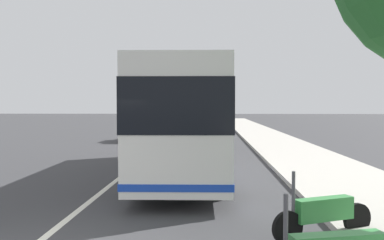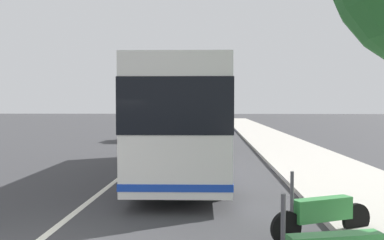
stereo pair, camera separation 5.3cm
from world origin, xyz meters
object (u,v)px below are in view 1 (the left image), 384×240
(car_behind_bus, at_px, (204,124))
(car_far_distant, at_px, (162,120))
(car_ahead_same_lane, at_px, (204,118))
(motorcycle_mid_row, at_px, (323,213))
(coach_bus, at_px, (185,116))
(car_side_street, at_px, (142,130))

(car_behind_bus, distance_m, car_far_distant, 11.82)
(car_ahead_same_lane, height_order, car_far_distant, car_ahead_same_lane)
(motorcycle_mid_row, xyz_separation_m, car_ahead_same_lane, (44.20, 2.71, 0.29))
(motorcycle_mid_row, distance_m, car_ahead_same_lane, 44.29)
(car_ahead_same_lane, relative_size, car_behind_bus, 0.92)
(car_behind_bus, height_order, car_far_distant, car_behind_bus)
(coach_bus, xyz_separation_m, car_ahead_same_lane, (37.39, -0.12, -1.22))
(coach_bus, distance_m, car_far_distant, 34.61)
(car_side_street, height_order, car_far_distant, car_side_street)
(car_side_street, xyz_separation_m, car_ahead_same_lane, (24.27, -3.88, 0.05))
(motorcycle_mid_row, distance_m, car_behind_bus, 30.51)
(coach_bus, xyz_separation_m, car_far_distant, (34.23, 4.89, -1.32))
(motorcycle_mid_row, bearing_deg, car_side_street, -95.56)
(car_ahead_same_lane, bearing_deg, coach_bus, 178.72)
(coach_bus, relative_size, car_far_distant, 2.32)
(car_behind_bus, bearing_deg, car_ahead_same_lane, 2.04)
(car_far_distant, bearing_deg, coach_bus, 9.68)
(car_side_street, bearing_deg, coach_bus, 18.18)
(motorcycle_mid_row, distance_m, car_far_distant, 41.76)
(car_side_street, xyz_separation_m, car_behind_bus, (10.47, -4.01, -0.01))
(car_side_street, relative_size, car_far_distant, 0.91)
(car_ahead_same_lane, bearing_deg, car_side_street, 169.82)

